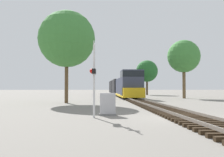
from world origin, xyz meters
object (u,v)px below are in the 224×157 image
tree_far_right (67,39)px  tree_deep_background (147,71)px  freight_train (120,87)px  crossing_signal_near (94,73)px  tree_mid_background (184,56)px  relay_cabinet (108,104)px

tree_far_right → tree_deep_background: (14.87, 31.29, -1.53)m
freight_train → crossing_signal_near: bearing=-96.9°
tree_mid_background → tree_deep_background: 19.76m
relay_cabinet → tree_far_right: 15.17m
freight_train → crossing_signal_near: 42.94m
tree_mid_background → freight_train: bearing=117.5°
crossing_signal_near → relay_cabinet: 2.29m
tree_mid_background → tree_far_right: bearing=-145.6°
freight_train → tree_deep_background: tree_deep_background is taller
relay_cabinet → tree_deep_background: size_ratio=0.17×
freight_train → crossing_signal_near: crossing_signal_near is taller
relay_cabinet → tree_mid_background: (13.02, 24.82, 5.97)m
tree_far_right → crossing_signal_near: bearing=-77.3°
freight_train → crossing_signal_near: (-5.16, -42.62, 0.62)m
relay_cabinet → tree_deep_background: (10.82, 44.43, 4.88)m
crossing_signal_near → freight_train: bearing=175.3°
freight_train → tree_deep_background: bearing=24.2°
crossing_signal_near → tree_deep_background: bearing=167.8°
relay_cabinet → tree_far_right: size_ratio=0.13×
relay_cabinet → tree_mid_background: 28.66m
tree_far_right → tree_deep_background: size_ratio=1.26×
freight_train → crossing_signal_near: size_ratio=10.82×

